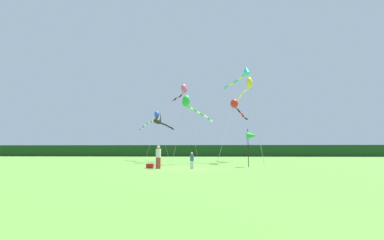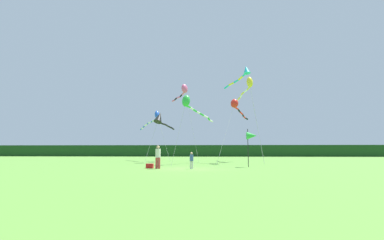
# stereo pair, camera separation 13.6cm
# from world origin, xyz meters

# --- Properties ---
(ground_plane) EXTENTS (120.00, 120.00, 0.00)m
(ground_plane) POSITION_xyz_m (0.00, 0.00, 0.00)
(ground_plane) COLOR #5B9338
(distant_treeline) EXTENTS (108.00, 3.79, 2.74)m
(distant_treeline) POSITION_xyz_m (0.00, 45.00, 1.37)
(distant_treeline) COLOR #193D19
(distant_treeline) RESTS_ON ground
(person_adult) EXTENTS (0.41, 0.41, 1.84)m
(person_adult) POSITION_xyz_m (-2.34, -0.05, 1.03)
(person_adult) COLOR #B23338
(person_adult) RESTS_ON ground
(person_child) EXTENTS (0.29, 0.29, 1.30)m
(person_child) POSITION_xyz_m (0.36, -0.16, 0.73)
(person_child) COLOR silver
(person_child) RESTS_ON ground
(cooler_box) EXTENTS (0.58, 0.41, 0.38)m
(cooler_box) POSITION_xyz_m (-3.11, 0.53, 0.19)
(cooler_box) COLOR red
(cooler_box) RESTS_ON ground
(banner_flag_pole) EXTENTS (0.90, 0.70, 3.35)m
(banner_flag_pole) POSITION_xyz_m (5.51, 2.65, 2.72)
(banner_flag_pole) COLOR black
(banner_flag_pole) RESTS_ON ground
(kite_black) EXTENTS (2.61, 5.85, 6.35)m
(kite_black) POSITION_xyz_m (-4.30, 11.08, 5.42)
(kite_black) COLOR #B2B2B2
(kite_black) RESTS_ON ground
(kite_rainbow) EXTENTS (4.20, 5.00, 10.69)m
(kite_rainbow) POSITION_xyz_m (-1.75, 15.11, 9.83)
(kite_rainbow) COLOR #B2B2B2
(kite_rainbow) RESTS_ON ground
(kite_green) EXTENTS (4.20, 7.27, 7.48)m
(kite_green) POSITION_xyz_m (-0.42, 7.41, 6.53)
(kite_green) COLOR #B2B2B2
(kite_green) RESTS_ON ground
(kite_red) EXTENTS (4.57, 8.64, 7.87)m
(kite_red) POSITION_xyz_m (5.03, 11.43, 6.99)
(kite_red) COLOR #B2B2B2
(kite_red) RESTS_ON ground
(kite_blue) EXTENTS (5.86, 7.23, 7.06)m
(kite_blue) POSITION_xyz_m (-6.00, 15.95, 6.03)
(kite_blue) COLOR #B2B2B2
(kite_blue) RESTS_ON ground
(kite_yellow) EXTENTS (2.33, 7.99, 11.63)m
(kite_yellow) POSITION_xyz_m (7.27, 15.44, 10.58)
(kite_yellow) COLOR #B2B2B2
(kite_yellow) RESTS_ON ground
(kite_cyan) EXTENTS (3.82, 5.78, 11.42)m
(kite_cyan) POSITION_xyz_m (5.95, 9.93, 10.65)
(kite_cyan) COLOR #B2B2B2
(kite_cyan) RESTS_ON ground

